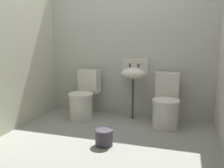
{
  "coord_description": "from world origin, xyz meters",
  "views": [
    {
      "loc": [
        0.94,
        -2.75,
        1.31
      ],
      "look_at": [
        0.0,
        0.3,
        0.7
      ],
      "focal_mm": 38.97,
      "sensor_mm": 36.0,
      "label": 1
    }
  ],
  "objects_px": {
    "toilet_right": "(166,105)",
    "bucket": "(104,137)",
    "sink": "(134,73)",
    "toilet_left": "(83,98)"
  },
  "relations": [
    {
      "from": "toilet_left",
      "to": "sink",
      "type": "relative_size",
      "value": 0.79
    },
    {
      "from": "toilet_left",
      "to": "toilet_right",
      "type": "height_order",
      "value": "same"
    },
    {
      "from": "toilet_left",
      "to": "toilet_right",
      "type": "xyz_separation_m",
      "value": [
        1.35,
        -0.0,
        0.0
      ]
    },
    {
      "from": "toilet_right",
      "to": "bucket",
      "type": "bearing_deg",
      "value": 52.94
    },
    {
      "from": "sink",
      "to": "bucket",
      "type": "bearing_deg",
      "value": -95.82
    },
    {
      "from": "toilet_left",
      "to": "bucket",
      "type": "height_order",
      "value": "toilet_left"
    },
    {
      "from": "toilet_left",
      "to": "toilet_right",
      "type": "bearing_deg",
      "value": -173.76
    },
    {
      "from": "toilet_right",
      "to": "sink",
      "type": "xyz_separation_m",
      "value": [
        -0.55,
        0.19,
        0.43
      ]
    },
    {
      "from": "sink",
      "to": "bucket",
      "type": "distance_m",
      "value": 1.31
    },
    {
      "from": "sink",
      "to": "bucket",
      "type": "xyz_separation_m",
      "value": [
        -0.12,
        -1.13,
        -0.65
      ]
    }
  ]
}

